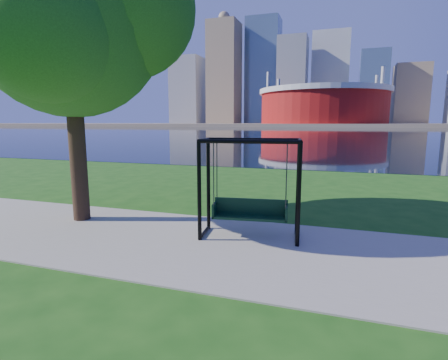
% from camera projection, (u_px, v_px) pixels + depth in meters
% --- Properties ---
extents(ground, '(900.00, 900.00, 0.00)m').
position_uv_depth(ground, '(232.00, 240.00, 7.63)').
color(ground, '#1E5114').
rests_on(ground, ground).
extents(path, '(120.00, 4.00, 0.03)m').
position_uv_depth(path, '(225.00, 247.00, 7.16)').
color(path, '#9E937F').
rests_on(path, ground).
extents(river, '(900.00, 180.00, 0.02)m').
position_uv_depth(river, '(334.00, 131.00, 103.12)').
color(river, black).
rests_on(river, ground).
extents(far_bank, '(900.00, 228.00, 2.00)m').
position_uv_depth(far_bank, '(339.00, 125.00, 293.94)').
color(far_bank, '#937F60').
rests_on(far_bank, ground).
extents(stadium, '(83.00, 83.00, 32.00)m').
position_uv_depth(stadium, '(323.00, 105.00, 228.45)').
color(stadium, maroon).
rests_on(stadium, far_bank).
extents(skyline, '(392.00, 66.00, 96.50)m').
position_uv_depth(skyline, '(336.00, 84.00, 302.16)').
color(skyline, gray).
rests_on(skyline, far_bank).
extents(swing, '(2.25, 1.21, 2.19)m').
position_uv_depth(swing, '(250.00, 191.00, 7.61)').
color(swing, black).
rests_on(swing, ground).
extents(park_tree, '(5.87, 5.30, 7.29)m').
position_uv_depth(park_tree, '(68.00, 17.00, 8.42)').
color(park_tree, black).
rests_on(park_tree, ground).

